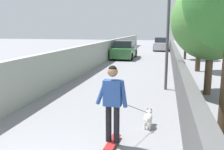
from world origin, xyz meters
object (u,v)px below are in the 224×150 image
object	(u,v)px
lamp_post	(168,20)
skateboard	(113,142)
tree_right_mid	(187,17)
tree_right_far	(212,20)
tree_right_near	(201,7)
dog	(148,117)
car_near	(125,50)
person_skateboarder	(113,98)
car_far	(161,44)

from	to	relation	value
lamp_post	skateboard	size ratio (longest dim) A/B	5.20
tree_right_mid	tree_right_far	distance (m)	11.52
tree_right_mid	tree_right_near	bearing A→B (deg)	-176.87
dog	car_near	xyz separation A→B (m)	(14.96, 3.14, 0.44)
car_near	skateboard	bearing A→B (deg)	-171.37
lamp_post	skateboard	bearing A→B (deg)	168.37
tree_right_mid	person_skateboarder	size ratio (longest dim) A/B	2.74
tree_right_near	lamp_post	bearing A→B (deg)	159.74
car_far	tree_right_near	bearing A→B (deg)	-170.25
car_far	skateboard	bearing A→B (deg)	178.80
person_skateboarder	dog	xyz separation A→B (m)	(1.18, -0.69, -0.81)
skateboard	car_near	xyz separation A→B (m)	(16.13, 2.45, 0.65)
lamp_post	car_far	xyz separation A→B (m)	(19.42, 0.60, -2.17)
tree_right_near	car_near	world-z (taller)	tree_right_near
skateboard	car_far	size ratio (longest dim) A/B	0.20
car_near	car_far	size ratio (longest dim) A/B	1.08
tree_right_near	skateboard	bearing A→B (deg)	164.12
tree_right_near	person_skateboarder	size ratio (longest dim) A/B	2.89
person_skateboarder	car_far	size ratio (longest dim) A/B	0.42
skateboard	dog	xyz separation A→B (m)	(1.18, -0.69, 0.21)
tree_right_far	car_near	bearing A→B (deg)	24.92
tree_right_near	dog	world-z (taller)	tree_right_near
tree_right_near	person_skateboarder	world-z (taller)	tree_right_near
tree_right_near	person_skateboarder	bearing A→B (deg)	164.12
person_skateboarder	car_far	xyz separation A→B (m)	(24.86, -0.52, -0.37)
tree_right_mid	car_far	bearing A→B (deg)	14.36
tree_right_near	tree_right_far	size ratio (longest dim) A/B	1.12
lamp_post	car_near	distance (m)	11.48
tree_right_mid	dog	world-z (taller)	tree_right_mid
skateboard	car_far	distance (m)	24.87
dog	car_near	size ratio (longest dim) A/B	0.34
tree_right_mid	skateboard	bearing A→B (deg)	170.84
tree_right_near	skateboard	xyz separation A→B (m)	(-10.50, 2.99, -3.73)
tree_right_far	person_skateboarder	xyz separation A→B (m)	(-5.00, 2.72, -1.78)
tree_right_mid	dog	bearing A→B (deg)	172.69
dog	person_skateboarder	bearing A→B (deg)	149.49
car_far	tree_right_mid	bearing A→B (deg)	-165.64
lamp_post	car_far	distance (m)	19.55
tree_right_mid	car_near	size ratio (longest dim) A/B	1.07
tree_right_near	tree_right_mid	distance (m)	6.02
tree_right_near	tree_right_mid	bearing A→B (deg)	3.13
tree_right_far	lamp_post	size ratio (longest dim) A/B	1.04
tree_right_near	car_far	size ratio (longest dim) A/B	1.22
tree_right_near	person_skateboarder	xyz separation A→B (m)	(-10.50, 2.99, -2.72)
tree_right_near	skateboard	distance (m)	11.54
car_near	dog	bearing A→B (deg)	-168.14
tree_right_mid	car_far	distance (m)	9.07
lamp_post	car_near	size ratio (longest dim) A/B	0.97
lamp_post	person_skateboarder	bearing A→B (deg)	168.37
person_skateboarder	tree_right_far	bearing A→B (deg)	-28.58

